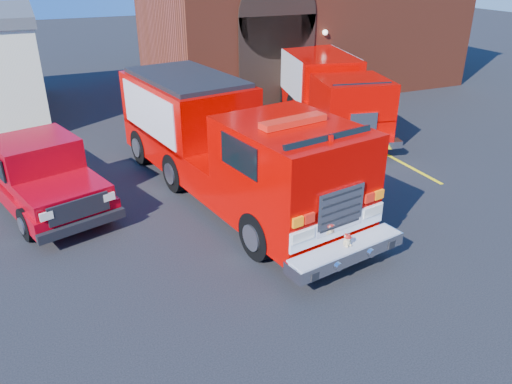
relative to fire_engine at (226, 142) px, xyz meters
name	(u,v)px	position (x,y,z in m)	size (l,w,h in m)	color
ground	(238,218)	(-0.31, -1.54, -1.58)	(100.00, 100.00, 0.00)	black
parking_stripe_near	(410,167)	(6.19, -0.54, -1.57)	(0.12, 3.00, 0.01)	yellow
parking_stripe_mid	(358,139)	(6.19, 2.46, -1.57)	(0.12, 3.00, 0.01)	yellow
parking_stripe_far	(317,118)	(6.19, 5.46, -1.57)	(0.12, 3.00, 0.01)	yellow
fire_engine	(226,142)	(0.00, 0.00, 0.00)	(4.36, 10.21, 3.05)	black
pickup_truck	(36,171)	(-5.00, 1.65, -0.65)	(3.78, 6.33, 1.95)	black
secondary_truck	(326,89)	(6.02, 4.65, -0.14)	(4.21, 8.50, 2.65)	black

